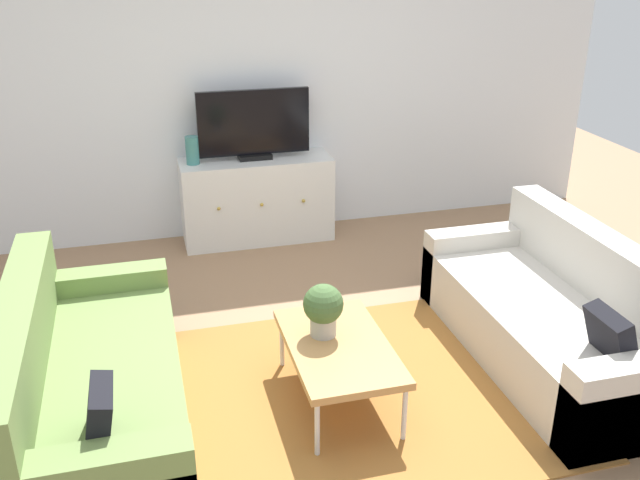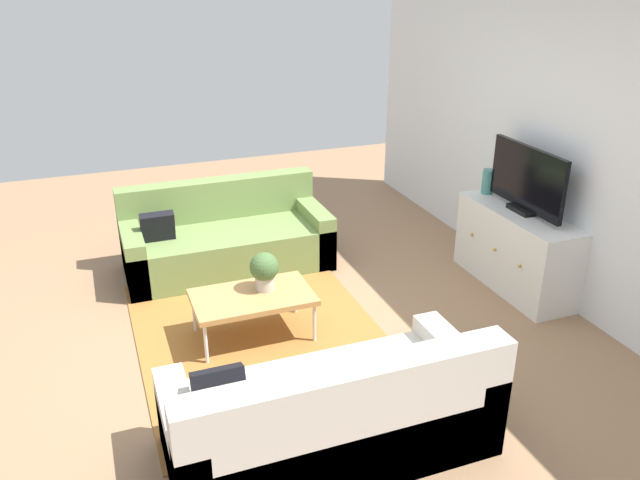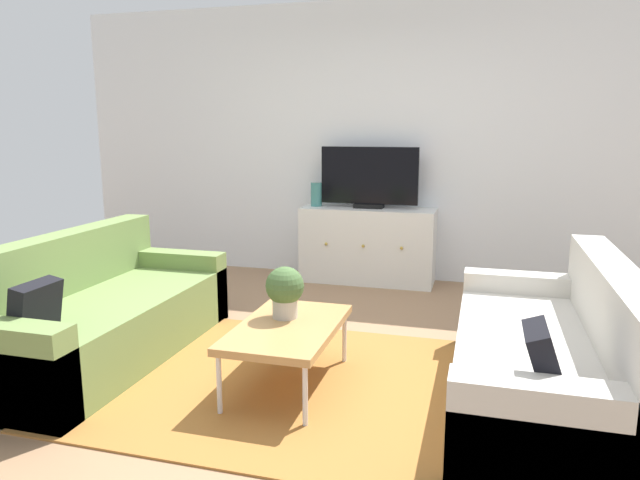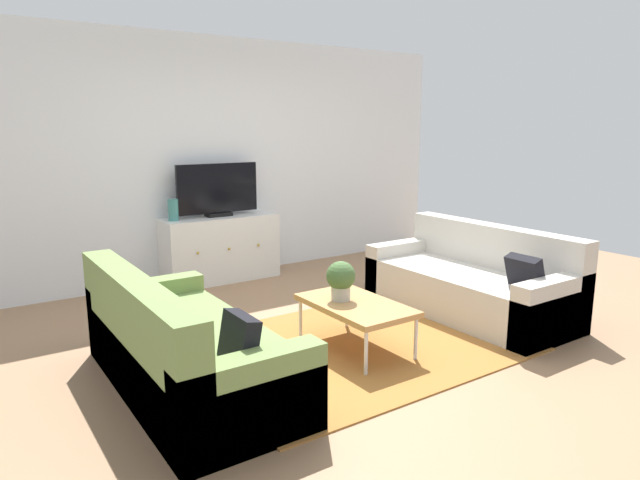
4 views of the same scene
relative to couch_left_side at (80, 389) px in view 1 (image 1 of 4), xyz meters
name	(u,v)px [view 1 (image 1 of 4)]	position (x,y,z in m)	size (l,w,h in m)	color
ground_plane	(335,380)	(1.44, 0.10, -0.27)	(10.00, 10.00, 0.00)	#997251
wall_back	(253,80)	(1.44, 2.65, 1.08)	(6.40, 0.12, 2.70)	white
area_rug	(342,393)	(1.44, -0.05, -0.26)	(2.50, 1.90, 0.01)	#9E662D
couch_left_side	(80,389)	(0.00, 0.00, 0.00)	(0.87, 1.94, 0.81)	olive
couch_right_side	(560,319)	(2.88, 0.00, 0.00)	(0.87, 1.94, 0.81)	beige
coffee_table	(339,348)	(1.40, -0.09, 0.08)	(0.55, 0.93, 0.38)	#B7844C
potted_plant	(323,308)	(1.34, 0.03, 0.29)	(0.23, 0.23, 0.31)	#B7B2A8
tv_console	(257,200)	(1.38, 2.37, 0.10)	(1.29, 0.47, 0.73)	white
flat_screen_tv	(254,125)	(1.38, 2.39, 0.76)	(0.94, 0.16, 0.59)	black
glass_vase	(192,150)	(0.86, 2.37, 0.58)	(0.11, 0.11, 0.23)	teal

